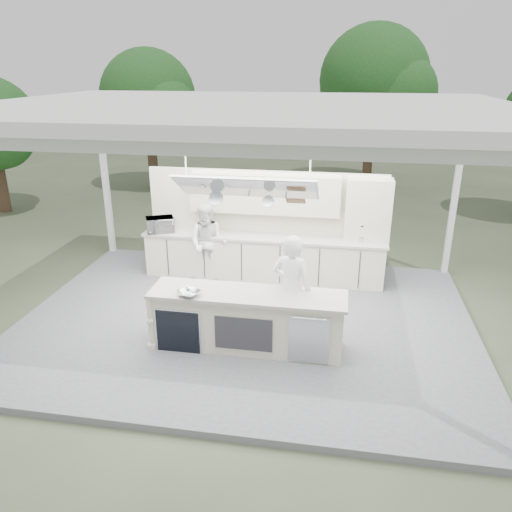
% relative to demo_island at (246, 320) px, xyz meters
% --- Properties ---
extents(ground, '(90.00, 90.00, 0.00)m').
position_rel_demo_island_xyz_m(ground, '(-0.18, 0.91, -0.60)').
color(ground, '#4C563B').
rests_on(ground, ground).
extents(stage_deck, '(8.00, 6.00, 0.12)m').
position_rel_demo_island_xyz_m(stage_deck, '(-0.18, 0.91, -0.54)').
color(stage_deck, slate).
rests_on(stage_deck, ground).
extents(tent, '(8.20, 6.20, 3.86)m').
position_rel_demo_island_xyz_m(tent, '(-0.18, 0.90, 3.11)').
color(tent, white).
rests_on(tent, ground).
extents(demo_island, '(3.10, 0.79, 0.95)m').
position_rel_demo_island_xyz_m(demo_island, '(0.00, 0.00, 0.00)').
color(demo_island, beige).
rests_on(demo_island, stage_deck).
extents(back_counter, '(5.08, 0.72, 0.95)m').
position_rel_demo_island_xyz_m(back_counter, '(-0.18, 2.81, 0.00)').
color(back_counter, beige).
rests_on(back_counter, stage_deck).
extents(back_wall_unit, '(5.05, 0.48, 2.25)m').
position_rel_demo_island_xyz_m(back_wall_unit, '(0.27, 3.03, 0.98)').
color(back_wall_unit, beige).
rests_on(back_wall_unit, stage_deck).
extents(tree_cluster, '(19.55, 9.40, 5.85)m').
position_rel_demo_island_xyz_m(tree_cluster, '(-0.34, 10.68, 2.69)').
color(tree_cluster, '#442B22').
rests_on(tree_cluster, ground).
extents(head_chef, '(0.77, 0.61, 1.84)m').
position_rel_demo_island_xyz_m(head_chef, '(0.68, 0.31, 0.44)').
color(head_chef, white).
rests_on(head_chef, stage_deck).
extents(sous_chef, '(0.83, 0.66, 1.67)m').
position_rel_demo_island_xyz_m(sous_chef, '(-1.27, 2.46, 0.36)').
color(sous_chef, silver).
rests_on(sous_chef, stage_deck).
extents(toaster_oven, '(0.68, 0.59, 0.31)m').
position_rel_demo_island_xyz_m(toaster_oven, '(-2.38, 2.69, 0.63)').
color(toaster_oven, silver).
rests_on(toaster_oven, back_counter).
extents(bowl_large, '(0.42, 0.42, 0.08)m').
position_rel_demo_island_xyz_m(bowl_large, '(-0.85, -0.24, 0.51)').
color(bowl_large, silver).
rests_on(bowl_large, demo_island).
extents(bowl_small, '(0.31, 0.31, 0.07)m').
position_rel_demo_island_xyz_m(bowl_small, '(-0.93, -0.24, 0.51)').
color(bowl_small, silver).
rests_on(bowl_small, demo_island).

